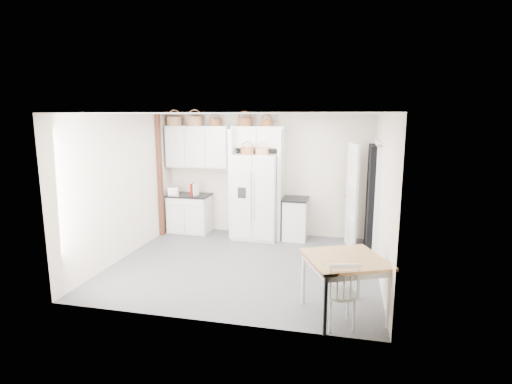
# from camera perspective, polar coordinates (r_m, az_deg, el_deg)

# --- Properties ---
(floor) EXTENTS (4.50, 4.50, 0.00)m
(floor) POSITION_cam_1_polar(r_m,az_deg,el_deg) (7.10, -1.67, -10.33)
(floor) COLOR #3A3A3C
(floor) RESTS_ON ground
(ceiling) EXTENTS (4.50, 4.50, 0.00)m
(ceiling) POSITION_cam_1_polar(r_m,az_deg,el_deg) (6.62, -1.80, 11.16)
(ceiling) COLOR white
(ceiling) RESTS_ON wall_back
(wall_back) EXTENTS (4.50, 0.00, 4.50)m
(wall_back) POSITION_cam_1_polar(r_m,az_deg,el_deg) (8.66, 1.57, 2.44)
(wall_back) COLOR silver
(wall_back) RESTS_ON floor
(wall_left) EXTENTS (0.00, 4.00, 4.00)m
(wall_left) POSITION_cam_1_polar(r_m,az_deg,el_deg) (7.61, -18.37, 0.73)
(wall_left) COLOR silver
(wall_left) RESTS_ON floor
(wall_right) EXTENTS (0.00, 4.00, 4.00)m
(wall_right) POSITION_cam_1_polar(r_m,az_deg,el_deg) (6.56, 17.67, -0.77)
(wall_right) COLOR silver
(wall_right) RESTS_ON floor
(refrigerator) EXTENTS (0.92, 0.74, 1.78)m
(refrigerator) POSITION_cam_1_polar(r_m,az_deg,el_deg) (8.40, 0.05, -0.63)
(refrigerator) COLOR silver
(refrigerator) RESTS_ON floor
(base_cab_left) EXTENTS (0.88, 0.56, 0.82)m
(base_cab_left) POSITION_cam_1_polar(r_m,az_deg,el_deg) (9.03, -9.45, -3.11)
(base_cab_left) COLOR silver
(base_cab_left) RESTS_ON floor
(base_cab_right) EXTENTS (0.48, 0.57, 0.84)m
(base_cab_right) POSITION_cam_1_polar(r_m,az_deg,el_deg) (8.45, 5.64, -3.92)
(base_cab_right) COLOR silver
(base_cab_right) RESTS_ON floor
(dining_table) EXTENTS (1.24, 1.24, 0.79)m
(dining_table) POSITION_cam_1_polar(r_m,az_deg,el_deg) (5.41, 12.43, -13.05)
(dining_table) COLOR brown
(dining_table) RESTS_ON floor
(windsor_chair) EXTENTS (0.49, 0.47, 0.84)m
(windsor_chair) POSITION_cam_1_polar(r_m,az_deg,el_deg) (5.13, 11.90, -14.10)
(windsor_chair) COLOR silver
(windsor_chair) RESTS_ON floor
(counter_left) EXTENTS (0.92, 0.59, 0.04)m
(counter_left) POSITION_cam_1_polar(r_m,az_deg,el_deg) (8.94, -9.53, -0.45)
(counter_left) COLOR black
(counter_left) RESTS_ON base_cab_left
(counter_right) EXTENTS (0.52, 0.61, 0.04)m
(counter_right) POSITION_cam_1_polar(r_m,az_deg,el_deg) (8.34, 5.69, -1.00)
(counter_right) COLOR black
(counter_right) RESTS_ON base_cab_right
(toaster) EXTENTS (0.26, 0.19, 0.16)m
(toaster) POSITION_cam_1_polar(r_m,az_deg,el_deg) (9.00, -11.71, 0.18)
(toaster) COLOR silver
(toaster) RESTS_ON counter_left
(cookbook_red) EXTENTS (0.06, 0.18, 0.27)m
(cookbook_red) POSITION_cam_1_polar(r_m,az_deg,el_deg) (8.80, -9.01, 0.38)
(cookbook_red) COLOR maroon
(cookbook_red) RESTS_ON counter_left
(cookbook_cream) EXTENTS (0.08, 0.18, 0.27)m
(cookbook_cream) POSITION_cam_1_polar(r_m,az_deg,el_deg) (8.77, -8.57, 0.37)
(cookbook_cream) COLOR silver
(cookbook_cream) RESTS_ON counter_left
(basket_upper_a) EXTENTS (0.34, 0.34, 0.19)m
(basket_upper_a) POSITION_cam_1_polar(r_m,az_deg,el_deg) (9.03, -11.55, 9.87)
(basket_upper_a) COLOR brown
(basket_upper_a) RESTS_ON upper_cabinet
(basket_upper_b) EXTENTS (0.34, 0.34, 0.20)m
(basket_upper_b) POSITION_cam_1_polar(r_m,az_deg,el_deg) (8.85, -8.75, 9.97)
(basket_upper_b) COLOR brown
(basket_upper_b) RESTS_ON upper_cabinet
(basket_upper_c) EXTENTS (0.25, 0.25, 0.15)m
(basket_upper_c) POSITION_cam_1_polar(r_m,az_deg,el_deg) (8.69, -5.89, 9.85)
(basket_upper_c) COLOR brown
(basket_upper_c) RESTS_ON upper_cabinet
(basket_bridge_a) EXTENTS (0.31, 0.31, 0.17)m
(basket_bridge_a) POSITION_cam_1_polar(r_m,az_deg,el_deg) (8.51, -1.61, 9.98)
(basket_bridge_a) COLOR brown
(basket_bridge_a) RESTS_ON bridge_cabinet
(basket_bridge_b) EXTENTS (0.24, 0.24, 0.14)m
(basket_bridge_b) POSITION_cam_1_polar(r_m,az_deg,el_deg) (8.40, 1.56, 9.85)
(basket_bridge_b) COLOR brown
(basket_bridge_b) RESTS_ON bridge_cabinet
(basket_fridge_a) EXTENTS (0.27, 0.27, 0.14)m
(basket_fridge_a) POSITION_cam_1_polar(r_m,az_deg,el_deg) (8.21, -1.25, 5.89)
(basket_fridge_a) COLOR brown
(basket_fridge_a) RESTS_ON refrigerator
(basket_fridge_b) EXTENTS (0.26, 0.26, 0.14)m
(basket_fridge_b) POSITION_cam_1_polar(r_m,az_deg,el_deg) (8.14, 0.85, 5.85)
(basket_fridge_b) COLOR brown
(basket_fridge_b) RESTS_ON refrigerator
(upper_cabinet) EXTENTS (1.40, 0.34, 0.90)m
(upper_cabinet) POSITION_cam_1_polar(r_m,az_deg,el_deg) (8.85, -8.27, 6.42)
(upper_cabinet) COLOR silver
(upper_cabinet) RESTS_ON wall_back
(bridge_cabinet) EXTENTS (1.12, 0.34, 0.45)m
(bridge_cabinet) POSITION_cam_1_polar(r_m,az_deg,el_deg) (8.45, 0.36, 7.86)
(bridge_cabinet) COLOR silver
(bridge_cabinet) RESTS_ON wall_back
(fridge_panel_left) EXTENTS (0.08, 0.60, 2.30)m
(fridge_panel_left) POSITION_cam_1_polar(r_m,az_deg,el_deg) (8.55, -3.17, 1.30)
(fridge_panel_left) COLOR silver
(fridge_panel_left) RESTS_ON floor
(fridge_panel_right) EXTENTS (0.08, 0.60, 2.30)m
(fridge_panel_right) POSITION_cam_1_polar(r_m,az_deg,el_deg) (8.33, 3.59, 1.05)
(fridge_panel_right) COLOR silver
(fridge_panel_right) RESTS_ON floor
(trim_post) EXTENTS (0.09, 0.09, 2.60)m
(trim_post) POSITION_cam_1_polar(r_m,az_deg,el_deg) (8.76, -13.57, 2.24)
(trim_post) COLOR #422414
(trim_post) RESTS_ON floor
(doorway_void) EXTENTS (0.18, 0.85, 2.05)m
(doorway_void) POSITION_cam_1_polar(r_m,az_deg,el_deg) (7.58, 16.26, -1.30)
(doorway_void) COLOR black
(doorway_void) RESTS_ON floor
(door_slab) EXTENTS (0.21, 0.79, 2.05)m
(door_slab) POSITION_cam_1_polar(r_m,az_deg,el_deg) (7.90, 13.52, -0.70)
(door_slab) COLOR white
(door_slab) RESTS_ON floor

